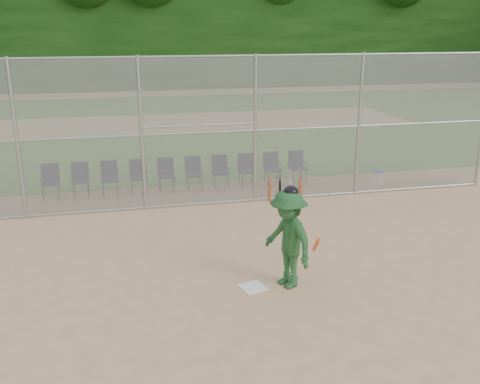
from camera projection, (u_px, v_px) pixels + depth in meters
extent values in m
plane|color=tan|center=(270.00, 286.00, 10.02)|extent=(100.00, 100.00, 0.00)
plane|color=#2F641E|center=(170.00, 123.00, 26.76)|extent=(100.00, 100.00, 0.00)
plane|color=tan|center=(170.00, 123.00, 26.76)|extent=(24.00, 24.00, 0.00)
cube|color=gray|center=(219.00, 132.00, 14.08)|extent=(16.00, 0.02, 4.00)
cylinder|color=#9EA3A8|center=(218.00, 56.00, 13.50)|extent=(16.00, 0.05, 0.05)
cube|color=black|center=(145.00, 15.00, 40.94)|extent=(80.00, 5.00, 11.00)
cube|color=silver|center=(253.00, 287.00, 9.97)|extent=(0.55, 0.55, 0.02)
imported|color=#1F4F25|center=(288.00, 239.00, 9.79)|extent=(1.06, 1.37, 1.87)
ellipsoid|color=black|center=(289.00, 192.00, 9.52)|extent=(0.27, 0.30, 0.23)
cylinder|color=#EC4316|center=(316.00, 245.00, 9.50)|extent=(0.27, 0.73, 0.54)
cylinder|color=white|center=(378.00, 178.00, 16.44)|extent=(0.33, 0.33, 0.39)
cylinder|color=#255FA2|center=(378.00, 171.00, 16.38)|extent=(0.35, 0.35, 0.05)
cylinder|color=#D84C14|center=(270.00, 186.00, 14.84)|extent=(0.06, 0.21, 0.85)
cylinder|color=black|center=(280.00, 185.00, 14.91)|extent=(0.06, 0.24, 0.84)
cylinder|color=#B2B2B7|center=(290.00, 185.00, 14.97)|extent=(0.06, 0.27, 0.84)
cylinder|color=#D84C14|center=(300.00, 184.00, 15.04)|extent=(0.06, 0.30, 0.83)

